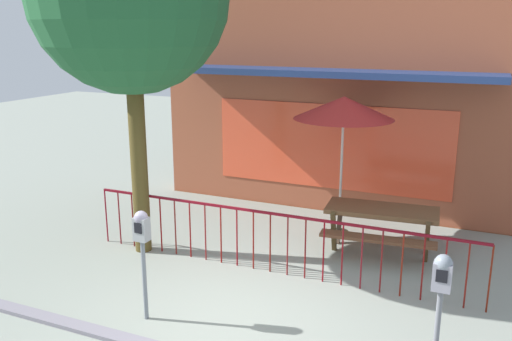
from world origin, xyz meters
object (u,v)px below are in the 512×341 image
at_px(patio_umbrella, 344,109).
at_px(parking_meter_far, 441,288).
at_px(parking_meter_near, 142,237).
at_px(picnic_table_left, 382,218).

height_order(patio_umbrella, parking_meter_far, patio_umbrella).
bearing_deg(parking_meter_far, parking_meter_near, 178.77).
bearing_deg(picnic_table_left, parking_meter_far, -70.78).
relative_size(parking_meter_near, parking_meter_far, 0.95).
relative_size(patio_umbrella, parking_meter_far, 1.63).
distance_m(parking_meter_near, parking_meter_far, 3.54).
height_order(picnic_table_left, parking_meter_near, parking_meter_near).
xyz_separation_m(picnic_table_left, parking_meter_far, (1.20, -3.44, 0.58)).
xyz_separation_m(parking_meter_near, parking_meter_far, (3.54, -0.08, 0.06)).
height_order(parking_meter_near, parking_meter_far, parking_meter_far).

